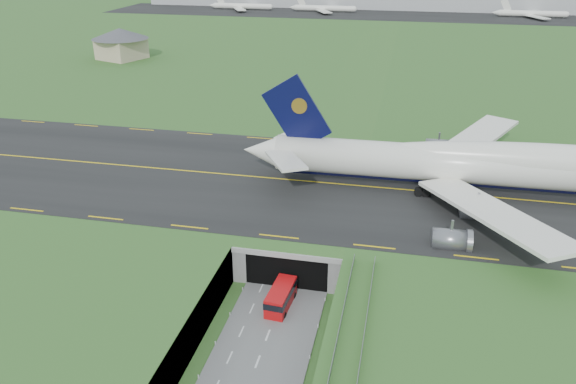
# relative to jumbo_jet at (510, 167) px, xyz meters

# --- Properties ---
(ground) EXTENTS (900.00, 900.00, 0.00)m
(ground) POSITION_rel_jumbo_jet_xyz_m (-32.68, -34.51, -11.36)
(ground) COLOR #336127
(ground) RESTS_ON ground
(airfield_deck) EXTENTS (800.00, 800.00, 6.00)m
(airfield_deck) POSITION_rel_jumbo_jet_xyz_m (-32.68, -34.51, -8.36)
(airfield_deck) COLOR gray
(airfield_deck) RESTS_ON ground
(trench_road) EXTENTS (12.00, 75.00, 0.20)m
(trench_road) POSITION_rel_jumbo_jet_xyz_m (-32.68, -42.01, -11.26)
(trench_road) COLOR slate
(trench_road) RESTS_ON ground
(taxiway) EXTENTS (800.00, 44.00, 0.18)m
(taxiway) POSITION_rel_jumbo_jet_xyz_m (-32.68, -1.51, -5.27)
(taxiway) COLOR black
(taxiway) RESTS_ON airfield_deck
(tunnel_portal) EXTENTS (17.00, 22.30, 6.00)m
(tunnel_portal) POSITION_rel_jumbo_jet_xyz_m (-32.68, -17.80, -8.02)
(tunnel_portal) COLOR gray
(tunnel_portal) RESTS_ON ground
(jumbo_jet) EXTENTS (93.19, 60.25, 19.93)m
(jumbo_jet) POSITION_rel_jumbo_jet_xyz_m (0.00, 0.00, 0.00)
(jumbo_jet) COLOR white
(jumbo_jet) RESTS_ON ground
(shuttle_tram) EXTENTS (3.23, 7.34, 2.93)m
(shuttle_tram) POSITION_rel_jumbo_jet_xyz_m (-32.46, -30.97, -9.74)
(shuttle_tram) COLOR red
(shuttle_tram) RESTS_ON ground
(service_building) EXTENTS (25.37, 25.37, 10.77)m
(service_building) POSITION_rel_jumbo_jet_xyz_m (-119.23, 92.91, 1.02)
(service_building) COLOR #C9B291
(service_building) RESTS_ON ground
(distant_hills) EXTENTS (700.00, 91.00, 60.00)m
(distant_hills) POSITION_rel_jumbo_jet_xyz_m (31.70, 395.49, -15.36)
(distant_hills) COLOR #51615D
(distant_hills) RESTS_ON ground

